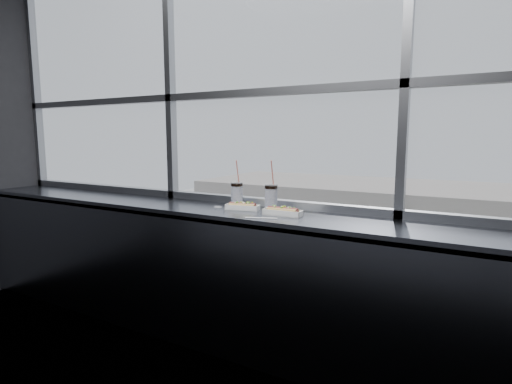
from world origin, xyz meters
The scene contains 23 objects.
wall_back_lower centered at (0.00, 1.50, 0.55)m, with size 6.00×6.00×0.00m, color black.
window_glass centered at (0.00, 1.52, 2.30)m, with size 6.00×6.00×0.00m, color silver.
window_mullions centered at (0.00, 1.50, 2.30)m, with size 6.00×0.08×2.40m, color gray, non-canonical shape.
counter centered at (0.00, 1.23, 1.07)m, with size 6.00×0.55×0.06m, color slate.
counter_fascia centered at (0.00, 0.97, 0.55)m, with size 6.00×0.04×1.04m, color slate.
hotdog_tray_left centered at (-0.11, 1.26, 1.13)m, with size 0.27×0.14×0.06m.
hotdog_tray_right centered at (0.26, 1.21, 1.13)m, with size 0.28×0.10×0.07m.
soda_cup_left centered at (-0.22, 1.37, 1.21)m, with size 0.10×0.10×0.37m.
soda_cup_right centered at (0.10, 1.34, 1.21)m, with size 0.10×0.10×0.38m.
loose_straw centered at (0.18, 1.03, 1.10)m, with size 0.01×0.01×0.22m, color white.
wrapper centered at (-0.31, 1.22, 1.11)m, with size 0.08×0.06×0.02m, color silver.
plaza_ground centered at (0.00, 45.00, -11.00)m, with size 120.00×120.00×0.00m, color #B7B7B5.
street_asphalt centered at (0.00, 21.50, -10.97)m, with size 80.00×10.00×0.06m, color black.
far_sidewalk centered at (0.00, 29.50, -10.98)m, with size 80.00×6.00×0.04m, color #B7B7B5.
far_building centered at (0.00, 39.50, -7.00)m, with size 50.00×14.00×8.00m, color #A29890.
car_near_a centered at (-14.04, 17.50, -9.93)m, with size 6.08×2.53×2.03m, color #919FBA.
car_near_b centered at (-6.19, 17.50, -9.83)m, with size 6.63×2.76×2.21m, color black.
car_far_b centered at (1.06, 25.50, -9.80)m, with size 6.84×2.85×2.28m, color maroon.
pedestrian_b centered at (-0.60, 29.73, -9.96)m, with size 0.88×0.66×1.99m, color #66605B.
pedestrian_c centered at (3.16, 29.53, -9.99)m, with size 0.86×0.65×1.94m, color #66605B.
pedestrian_a centered at (-5.30, 29.84, -10.04)m, with size 0.82×0.62×1.85m, color #66605B.
tree_left centered at (-7.85, 29.50, -7.62)m, with size 3.19×3.19×4.98m.
tree_center centered at (0.40, 29.50, -7.52)m, with size 3.29×3.29×5.13m.
Camera 1 is at (1.45, -1.32, 1.65)m, focal length 28.00 mm.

